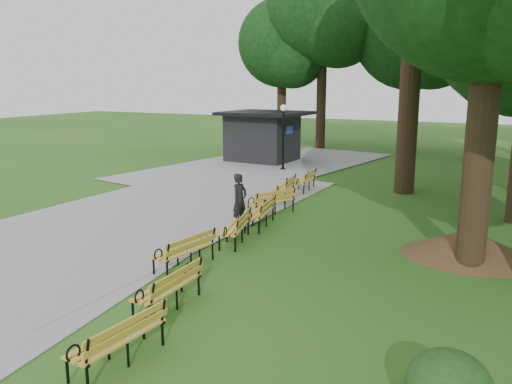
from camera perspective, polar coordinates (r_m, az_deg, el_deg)
The scene contains 14 objects.
ground at distance 14.05m, azimuth -6.13°, elevation -6.72°, with size 100.00×100.00×0.00m, color #265819.
path at distance 18.63m, azimuth -11.59°, elevation -2.11°, with size 12.00×38.00×0.06m, color gray.
person at distance 16.51m, azimuth -1.79°, elevation -0.83°, with size 0.60×0.40×1.66m, color black.
kiosk at distance 29.84m, azimuth 0.69°, elevation 6.08°, with size 4.51×3.92×2.82m, color black, non-canonical shape.
lamp_post at distance 26.65m, azimuth 2.98°, elevation 7.44°, with size 0.32×0.32×3.33m.
dirt_mound at distance 14.69m, azimuth 22.13°, elevation -5.20°, with size 2.87×2.87×0.75m, color #47301C.
bench_0 at distance 9.03m, azimuth -14.86°, elevation -15.11°, with size 1.90×0.64×0.88m, color gold, non-canonical shape.
bench_1 at distance 10.82m, azimuth -9.63°, elevation -10.18°, with size 1.90×0.64×0.88m, color gold, non-canonical shape.
bench_2 at distance 13.00m, azimuth -7.84°, elevation -6.28°, with size 1.90×0.64×0.88m, color gold, non-canonical shape.
bench_3 at distance 14.82m, azimuth -2.37°, elevation -3.88°, with size 1.90×0.64×0.88m, color gold, non-canonical shape.
bench_4 at distance 16.41m, azimuth 0.38°, elevation -2.29°, with size 1.90×0.64×0.88m, color gold, non-canonical shape.
bench_5 at distance 18.01m, azimuth 1.65°, elevation -1.01°, with size 1.90×0.64×0.88m, color gold, non-canonical shape.
bench_6 at distance 20.27m, azimuth 3.04°, elevation 0.46°, with size 1.90×0.64×0.88m, color gold, non-canonical shape.
bench_7 at distance 21.79m, azimuth 5.24°, elevation 1.24°, with size 1.90×0.64×0.88m, color gold, non-canonical shape.
Camera 1 is at (7.21, -11.19, 4.50)m, focal length 36.75 mm.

